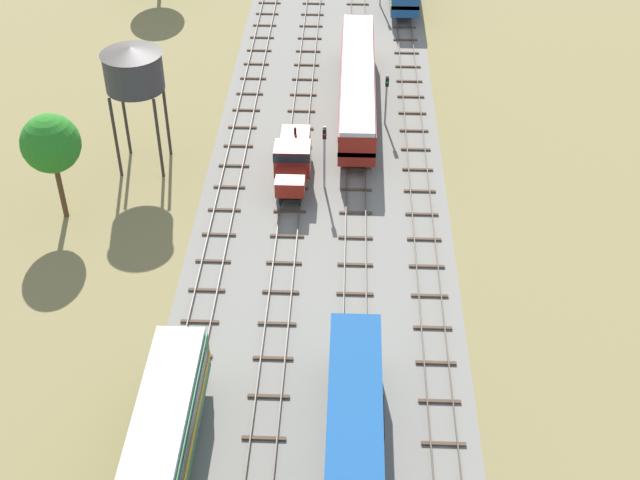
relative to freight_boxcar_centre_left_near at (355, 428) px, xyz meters
name	(u,v)px	position (x,y,z in m)	size (l,w,h in m)	color
ground_plane	(329,109)	(-2.41, 37.58, -2.45)	(480.00, 480.00, 0.00)	olive
ballast_bed	(329,109)	(-2.41, 37.58, -2.45)	(18.45, 176.00, 0.01)	gray
track_far_left	(248,101)	(-9.64, 38.58, -2.31)	(2.40, 126.00, 0.29)	#47382D
track_left	(302,102)	(-4.82, 38.58, -2.31)	(2.40, 126.00, 0.29)	#47382D
track_centre_left	(357,103)	(-0.01, 38.58, -2.31)	(2.40, 126.00, 0.29)	#47382D
track_centre	(412,104)	(4.81, 38.58, -2.31)	(2.40, 126.00, 0.29)	#47382D
freight_boxcar_centre_left_near	(355,428)	(0.00, 0.00, 0.00)	(2.87, 14.00, 3.60)	#194C8C
shunter_loco_left_mid	(293,159)	(-4.82, 26.21, -0.44)	(2.74, 8.46, 3.10)	maroon
passenger_coach_centre_left_midfar	(358,83)	(-0.01, 37.62, 0.16)	(2.96, 22.00, 3.80)	maroon
water_tower	(133,69)	(-16.58, 28.15, 5.77)	(4.57, 4.57, 9.97)	#2D2826
signal_post_nearest	(324,149)	(-2.41, 25.44, 0.90)	(0.28, 0.47, 5.26)	gray
signal_post_mid	(387,93)	(2.40, 35.20, 0.48)	(0.28, 0.47, 4.55)	gray
lineside_tree_2	(51,144)	(-21.03, 20.99, 3.62)	(4.13, 4.13, 8.17)	#4C331E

